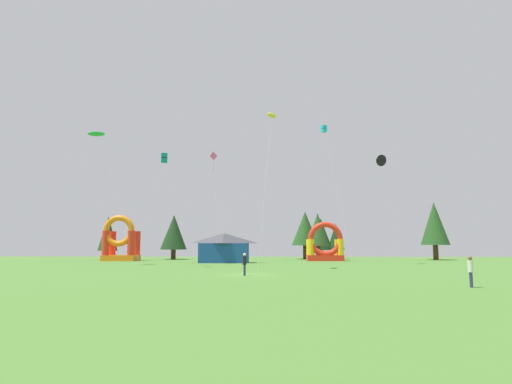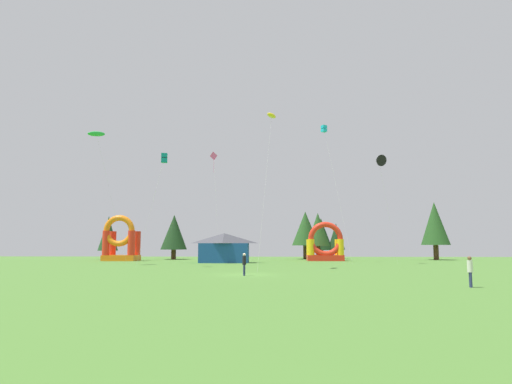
{
  "view_description": "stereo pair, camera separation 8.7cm",
  "coord_description": "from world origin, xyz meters",
  "px_view_note": "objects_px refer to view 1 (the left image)",
  "views": [
    {
      "loc": [
        2.38,
        -39.04,
        2.53
      ],
      "look_at": [
        0.0,
        15.96,
        8.98
      ],
      "focal_mm": 31.77,
      "sensor_mm": 36.0,
      "label": 1
    },
    {
      "loc": [
        2.47,
        -39.03,
        2.53
      ],
      "look_at": [
        0.0,
        15.96,
        8.98
      ],
      "focal_mm": 31.77,
      "sensor_mm": 36.0,
      "label": 2
    }
  ],
  "objects_px": {
    "kite_green_parafoil": "(96,134)",
    "kite_cyan_box": "(324,129)",
    "person_midfield": "(471,269)",
    "kite_pink_diamond": "(214,157)",
    "person_near_camera": "(245,262)",
    "kite_teal_box": "(164,158)",
    "festival_tent": "(224,248)",
    "inflatable_red_slide": "(325,247)",
    "kite_yellow_parafoil": "(272,116)",
    "inflatable_orange_dome": "(120,243)",
    "kite_black_delta": "(379,160)"
  },
  "relations": [
    {
      "from": "inflatable_orange_dome",
      "to": "inflatable_red_slide",
      "type": "relative_size",
      "value": 1.17
    },
    {
      "from": "kite_pink_diamond",
      "to": "kite_yellow_parafoil",
      "type": "distance_m",
      "value": 21.08
    },
    {
      "from": "kite_teal_box",
      "to": "festival_tent",
      "type": "relative_size",
      "value": 1.91
    },
    {
      "from": "kite_black_delta",
      "to": "person_midfield",
      "type": "xyz_separation_m",
      "value": [
        -2.54,
        -34.05,
        -13.06
      ]
    },
    {
      "from": "person_midfield",
      "to": "inflatable_red_slide",
      "type": "xyz_separation_m",
      "value": [
        -3.81,
        45.45,
        1.06
      ]
    },
    {
      "from": "person_near_camera",
      "to": "person_midfield",
      "type": "distance_m",
      "value": 17.39
    },
    {
      "from": "person_near_camera",
      "to": "inflatable_red_slide",
      "type": "xyz_separation_m",
      "value": [
        10.51,
        35.57,
        1.06
      ]
    },
    {
      "from": "kite_teal_box",
      "to": "inflatable_orange_dome",
      "type": "bearing_deg",
      "value": 120.39
    },
    {
      "from": "kite_pink_diamond",
      "to": "person_near_camera",
      "type": "xyz_separation_m",
      "value": [
        6.77,
        -29.71,
        -14.74
      ]
    },
    {
      "from": "kite_cyan_box",
      "to": "person_midfield",
      "type": "relative_size",
      "value": 10.95
    },
    {
      "from": "kite_teal_box",
      "to": "inflatable_red_slide",
      "type": "xyz_separation_m",
      "value": [
        20.98,
        21.66,
        -10.52
      ]
    },
    {
      "from": "kite_cyan_box",
      "to": "inflatable_red_slide",
      "type": "relative_size",
      "value": 3.27
    },
    {
      "from": "kite_teal_box",
      "to": "person_near_camera",
      "type": "relative_size",
      "value": 7.17
    },
    {
      "from": "kite_yellow_parafoil",
      "to": "inflatable_red_slide",
      "type": "height_order",
      "value": "kite_yellow_parafoil"
    },
    {
      "from": "kite_cyan_box",
      "to": "kite_black_delta",
      "type": "height_order",
      "value": "kite_cyan_box"
    },
    {
      "from": "kite_green_parafoil",
      "to": "kite_cyan_box",
      "type": "relative_size",
      "value": 0.86
    },
    {
      "from": "person_near_camera",
      "to": "kite_teal_box",
      "type": "bearing_deg",
      "value": 49.59
    },
    {
      "from": "kite_teal_box",
      "to": "person_midfield",
      "type": "bearing_deg",
      "value": -43.82
    },
    {
      "from": "kite_green_parafoil",
      "to": "kite_black_delta",
      "type": "relative_size",
      "value": 1.16
    },
    {
      "from": "person_near_camera",
      "to": "kite_cyan_box",
      "type": "bearing_deg",
      "value": -6.46
    },
    {
      "from": "inflatable_red_slide",
      "to": "festival_tent",
      "type": "xyz_separation_m",
      "value": [
        -15.32,
        -8.47,
        -0.05
      ]
    },
    {
      "from": "kite_cyan_box",
      "to": "kite_teal_box",
      "type": "relative_size",
      "value": 1.54
    },
    {
      "from": "kite_black_delta",
      "to": "festival_tent",
      "type": "bearing_deg",
      "value": 172.31
    },
    {
      "from": "kite_yellow_parafoil",
      "to": "kite_pink_diamond",
      "type": "bearing_deg",
      "value": 115.27
    },
    {
      "from": "person_midfield",
      "to": "inflatable_red_slide",
      "type": "relative_size",
      "value": 0.3
    },
    {
      "from": "kite_yellow_parafoil",
      "to": "person_midfield",
      "type": "xyz_separation_m",
      "value": [
        12.09,
        -20.54,
        -15.6
      ]
    },
    {
      "from": "kite_yellow_parafoil",
      "to": "kite_teal_box",
      "type": "bearing_deg",
      "value": 165.66
    },
    {
      "from": "kite_black_delta",
      "to": "kite_pink_diamond",
      "type": "bearing_deg",
      "value": 166.81
    },
    {
      "from": "kite_pink_diamond",
      "to": "kite_green_parafoil",
      "type": "bearing_deg",
      "value": -141.19
    },
    {
      "from": "kite_cyan_box",
      "to": "person_midfield",
      "type": "bearing_deg",
      "value": -83.46
    },
    {
      "from": "kite_green_parafoil",
      "to": "kite_cyan_box",
      "type": "height_order",
      "value": "kite_cyan_box"
    },
    {
      "from": "person_midfield",
      "to": "inflatable_red_slide",
      "type": "height_order",
      "value": "inflatable_red_slide"
    },
    {
      "from": "person_midfield",
      "to": "festival_tent",
      "type": "xyz_separation_m",
      "value": [
        -19.13,
        36.97,
        1.0
      ]
    },
    {
      "from": "inflatable_orange_dome",
      "to": "festival_tent",
      "type": "height_order",
      "value": "inflatable_orange_dome"
    },
    {
      "from": "person_midfield",
      "to": "festival_tent",
      "type": "height_order",
      "value": "festival_tent"
    },
    {
      "from": "kite_pink_diamond",
      "to": "inflatable_red_slide",
      "type": "bearing_deg",
      "value": 18.74
    },
    {
      "from": "kite_yellow_parafoil",
      "to": "kite_teal_box",
      "type": "distance_m",
      "value": 13.71
    },
    {
      "from": "kite_pink_diamond",
      "to": "festival_tent",
      "type": "xyz_separation_m",
      "value": [
        1.95,
        -2.61,
        -13.73
      ]
    },
    {
      "from": "festival_tent",
      "to": "inflatable_orange_dome",
      "type": "bearing_deg",
      "value": 157.88
    },
    {
      "from": "kite_pink_diamond",
      "to": "kite_teal_box",
      "type": "bearing_deg",
      "value": -103.18
    },
    {
      "from": "kite_cyan_box",
      "to": "kite_teal_box",
      "type": "xyz_separation_m",
      "value": [
        -20.37,
        -14.71,
        -7.1
      ]
    },
    {
      "from": "person_midfield",
      "to": "kite_green_parafoil",
      "type": "bearing_deg",
      "value": 57.16
    },
    {
      "from": "kite_black_delta",
      "to": "kite_teal_box",
      "type": "bearing_deg",
      "value": -159.41
    },
    {
      "from": "kite_green_parafoil",
      "to": "festival_tent",
      "type": "xyz_separation_m",
      "value": [
        15.82,
        8.54,
        -14.76
      ]
    },
    {
      "from": "inflatable_red_slide",
      "to": "person_midfield",
      "type": "bearing_deg",
      "value": -85.21
    },
    {
      "from": "kite_cyan_box",
      "to": "person_near_camera",
      "type": "distance_m",
      "value": 35.59
    },
    {
      "from": "kite_yellow_parafoil",
      "to": "inflatable_orange_dome",
      "type": "xyz_separation_m",
      "value": [
        -24.62,
        23.58,
        -13.89
      ]
    },
    {
      "from": "person_midfield",
      "to": "kite_pink_diamond",
      "type": "bearing_deg",
      "value": 34.33
    },
    {
      "from": "kite_black_delta",
      "to": "kite_yellow_parafoil",
      "type": "height_order",
      "value": "kite_yellow_parafoil"
    },
    {
      "from": "inflatable_orange_dome",
      "to": "kite_green_parafoil",
      "type": "bearing_deg",
      "value": -83.61
    }
  ]
}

